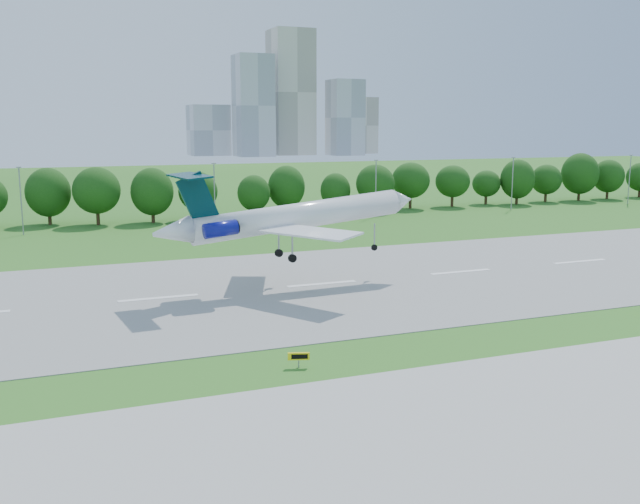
{
  "coord_description": "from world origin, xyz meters",
  "views": [
    {
      "loc": [
        -51.74,
        -54.96,
        19.47
      ],
      "look_at": [
        -23.01,
        18.0,
        5.45
      ],
      "focal_mm": 40.0,
      "sensor_mm": 36.0,
      "label": 1
    }
  ],
  "objects_px": {
    "airliner": "(286,217)",
    "service_vehicle_a": "(240,224)",
    "taxi_sign_left": "(299,357)",
    "service_vehicle_b": "(193,222)"
  },
  "relations": [
    {
      "from": "taxi_sign_left",
      "to": "service_vehicle_b",
      "type": "bearing_deg",
      "value": 101.57
    },
    {
      "from": "service_vehicle_b",
      "to": "airliner",
      "type": "bearing_deg",
      "value": -153.31
    },
    {
      "from": "taxi_sign_left",
      "to": "service_vehicle_a",
      "type": "height_order",
      "value": "service_vehicle_a"
    },
    {
      "from": "service_vehicle_b",
      "to": "service_vehicle_a",
      "type": "bearing_deg",
      "value": -99.79
    },
    {
      "from": "airliner",
      "to": "service_vehicle_a",
      "type": "relative_size",
      "value": 8.4
    },
    {
      "from": "airliner",
      "to": "taxi_sign_left",
      "type": "distance_m",
      "value": 29.85
    },
    {
      "from": "service_vehicle_a",
      "to": "service_vehicle_b",
      "type": "height_order",
      "value": "service_vehicle_a"
    },
    {
      "from": "airliner",
      "to": "service_vehicle_a",
      "type": "height_order",
      "value": "airliner"
    },
    {
      "from": "service_vehicle_a",
      "to": "service_vehicle_b",
      "type": "bearing_deg",
      "value": 34.49
    },
    {
      "from": "airliner",
      "to": "service_vehicle_a",
      "type": "bearing_deg",
      "value": 75.21
    }
  ]
}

